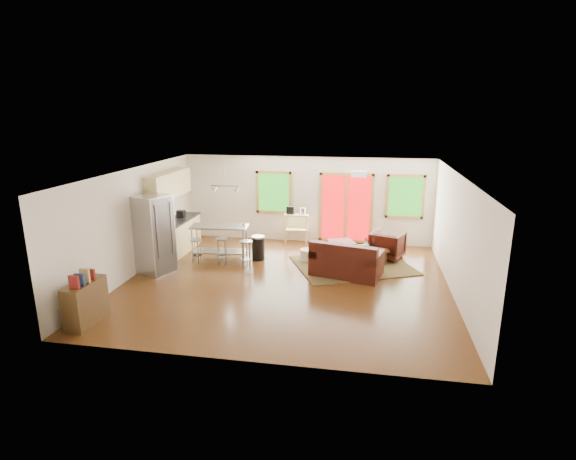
% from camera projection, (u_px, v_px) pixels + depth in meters
% --- Properties ---
extents(floor, '(7.50, 7.00, 0.02)m').
position_uv_depth(floor, '(286.00, 283.00, 10.61)').
color(floor, '#3E220D').
rests_on(floor, ground).
extents(ceiling, '(7.50, 7.00, 0.02)m').
position_uv_depth(ceiling, '(286.00, 172.00, 9.93)').
color(ceiling, white).
rests_on(ceiling, ground).
extents(back_wall, '(7.50, 0.02, 2.60)m').
position_uv_depth(back_wall, '(306.00, 200.00, 13.61)').
color(back_wall, silver).
rests_on(back_wall, ground).
extents(left_wall, '(0.02, 7.00, 2.60)m').
position_uv_depth(left_wall, '(134.00, 222.00, 10.90)').
color(left_wall, silver).
rests_on(left_wall, ground).
extents(right_wall, '(0.02, 7.00, 2.60)m').
position_uv_depth(right_wall, '(458.00, 237.00, 9.64)').
color(right_wall, silver).
rests_on(right_wall, ground).
extents(front_wall, '(7.50, 0.02, 2.60)m').
position_uv_depth(front_wall, '(245.00, 287.00, 6.93)').
color(front_wall, silver).
rests_on(front_wall, ground).
extents(window_left, '(1.10, 0.05, 1.30)m').
position_uv_depth(window_left, '(274.00, 192.00, 13.67)').
color(window_left, '#175011').
rests_on(window_left, back_wall).
extents(french_doors, '(1.60, 0.05, 2.10)m').
position_uv_depth(french_doors, '(346.00, 208.00, 13.41)').
color(french_doors, '#A60B0C').
rests_on(french_doors, back_wall).
extents(window_right, '(1.10, 0.05, 1.30)m').
position_uv_depth(window_right, '(405.00, 197.00, 13.02)').
color(window_right, '#175011').
rests_on(window_right, back_wall).
extents(rug, '(3.51, 3.18, 0.03)m').
position_uv_depth(rug, '(353.00, 265.00, 11.71)').
color(rug, '#395630').
rests_on(rug, floor).
extents(loveseat, '(1.83, 1.31, 0.88)m').
position_uv_depth(loveseat, '(346.00, 262.00, 10.94)').
color(loveseat, black).
rests_on(loveseat, floor).
extents(coffee_table, '(1.09, 0.76, 0.40)m').
position_uv_depth(coffee_table, '(368.00, 250.00, 11.90)').
color(coffee_table, '#3E2B15').
rests_on(coffee_table, floor).
extents(armchair, '(1.03, 1.01, 0.84)m').
position_uv_depth(armchair, '(387.00, 244.00, 12.19)').
color(armchair, black).
rests_on(armchair, floor).
extents(ottoman, '(0.87, 0.87, 0.44)m').
position_uv_depth(ottoman, '(341.00, 249.00, 12.37)').
color(ottoman, black).
rests_on(ottoman, floor).
extents(pouf, '(0.42, 0.42, 0.33)m').
position_uv_depth(pouf, '(307.00, 255.00, 12.04)').
color(pouf, silver).
rests_on(pouf, floor).
extents(vase, '(0.22, 0.23, 0.29)m').
position_uv_depth(vase, '(366.00, 244.00, 11.84)').
color(vase, silver).
rests_on(vase, coffee_table).
extents(book, '(0.23, 0.11, 0.32)m').
position_uv_depth(book, '(375.00, 244.00, 11.71)').
color(book, maroon).
rests_on(book, coffee_table).
extents(cabinets, '(0.64, 2.24, 2.30)m').
position_uv_depth(cabinets, '(174.00, 221.00, 12.57)').
color(cabinets, '#DDC780').
rests_on(cabinets, floor).
extents(refrigerator, '(0.99, 0.98, 1.95)m').
position_uv_depth(refrigerator, '(153.00, 234.00, 11.04)').
color(refrigerator, '#B7BABC').
rests_on(refrigerator, floor).
extents(island, '(1.56, 0.75, 0.96)m').
position_uv_depth(island, '(220.00, 237.00, 12.01)').
color(island, '#B7BABC').
rests_on(island, floor).
extents(cup, '(0.13, 0.11, 0.11)m').
position_uv_depth(cup, '(244.00, 224.00, 11.96)').
color(cup, white).
rests_on(cup, island).
extents(bar_stool_a, '(0.31, 0.31, 0.65)m').
position_uv_depth(bar_stool_a, '(196.00, 245.00, 11.85)').
color(bar_stool_a, '#B7BABC').
rests_on(bar_stool_a, floor).
extents(bar_stool_b, '(0.37, 0.37, 0.70)m').
position_uv_depth(bar_stool_b, '(222.00, 245.00, 11.72)').
color(bar_stool_b, '#B7BABC').
rests_on(bar_stool_b, floor).
extents(bar_stool_c, '(0.43, 0.43, 0.70)m').
position_uv_depth(bar_stool_c, '(246.00, 248.00, 11.50)').
color(bar_stool_c, '#B7BABC').
rests_on(bar_stool_c, floor).
extents(trash_can, '(0.40, 0.40, 0.65)m').
position_uv_depth(trash_can, '(258.00, 248.00, 12.14)').
color(trash_can, black).
rests_on(trash_can, floor).
extents(kitchen_cart, '(0.76, 0.51, 1.13)m').
position_uv_depth(kitchen_cart, '(296.00, 218.00, 13.61)').
color(kitchen_cart, '#DDC780').
rests_on(kitchen_cart, floor).
extents(bookshelf, '(0.38, 0.95, 1.11)m').
position_uv_depth(bookshelf, '(86.00, 302.00, 8.47)').
color(bookshelf, '#3E2B15').
rests_on(bookshelf, floor).
extents(ceiling_flush, '(0.35, 0.35, 0.12)m').
position_uv_depth(ceiling_flush, '(359.00, 174.00, 10.25)').
color(ceiling_flush, white).
rests_on(ceiling_flush, ceiling).
extents(pendant_light, '(0.80, 0.18, 0.79)m').
position_uv_depth(pendant_light, '(225.00, 190.00, 11.86)').
color(pendant_light, gray).
rests_on(pendant_light, ceiling).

